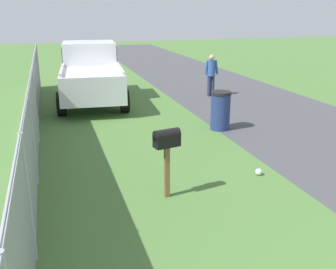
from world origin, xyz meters
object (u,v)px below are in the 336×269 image
(pickup_truck, at_px, (90,71))
(pedestrian, at_px, (211,73))
(trash_bin, at_px, (220,110))
(mailbox, at_px, (167,144))

(pickup_truck, distance_m, pedestrian, 4.54)
(pickup_truck, relative_size, trash_bin, 5.01)
(pickup_truck, bearing_deg, pedestrian, -91.85)
(trash_bin, height_order, pedestrian, pedestrian)
(mailbox, bearing_deg, pedestrian, -39.97)
(pedestrian, bearing_deg, pickup_truck, 89.89)
(mailbox, xyz_separation_m, pedestrian, (7.65, -4.10, -0.10))
(mailbox, relative_size, trash_bin, 1.19)
(trash_bin, relative_size, pedestrian, 0.68)
(mailbox, height_order, pickup_truck, pickup_truck)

